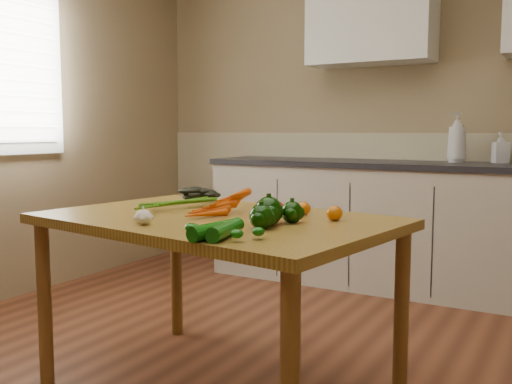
{
  "coord_description": "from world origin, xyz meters",
  "views": [
    {
      "loc": [
        1.28,
        -1.78,
        1.12
      ],
      "look_at": [
        0.02,
        0.42,
        0.84
      ],
      "focal_mm": 40.0,
      "sensor_mm": 36.0,
      "label": 1
    }
  ],
  "objects_px": {
    "table": "(216,236)",
    "carrot_bunch": "(208,204)",
    "tomato_a": "(276,208)",
    "soap_bottle_b": "(501,148)",
    "tomato_c": "(334,213)",
    "pepper_c": "(261,217)",
    "soap_bottle_a": "(457,138)",
    "zucchini_b": "(213,230)",
    "leafy_greens": "(203,191)",
    "garlic_bulb": "(143,217)",
    "pepper_b": "(292,212)",
    "zucchini_a": "(225,230)",
    "tomato_b": "(303,209)",
    "pepper_a": "(269,211)"
  },
  "relations": [
    {
      "from": "pepper_c",
      "to": "tomato_c",
      "type": "relative_size",
      "value": 1.36
    },
    {
      "from": "carrot_bunch",
      "to": "pepper_c",
      "type": "xyz_separation_m",
      "value": [
        0.4,
        -0.25,
        0.01
      ]
    },
    {
      "from": "zucchini_b",
      "to": "tomato_b",
      "type": "bearing_deg",
      "value": 86.28
    },
    {
      "from": "tomato_a",
      "to": "tomato_c",
      "type": "relative_size",
      "value": 1.07
    },
    {
      "from": "soap_bottle_a",
      "to": "tomato_a",
      "type": "xyz_separation_m",
      "value": [
        -0.34,
        -2.0,
        -0.27
      ]
    },
    {
      "from": "pepper_c",
      "to": "zucchini_b",
      "type": "bearing_deg",
      "value": -102.16
    },
    {
      "from": "tomato_b",
      "to": "carrot_bunch",
      "type": "bearing_deg",
      "value": -161.2
    },
    {
      "from": "table",
      "to": "carrot_bunch",
      "type": "bearing_deg",
      "value": 149.48
    },
    {
      "from": "pepper_b",
      "to": "zucchini_a",
      "type": "xyz_separation_m",
      "value": [
        -0.06,
        -0.38,
        -0.02
      ]
    },
    {
      "from": "garlic_bulb",
      "to": "pepper_c",
      "type": "height_order",
      "value": "pepper_c"
    },
    {
      "from": "pepper_c",
      "to": "pepper_a",
      "type": "bearing_deg",
      "value": 101.44
    },
    {
      "from": "leafy_greens",
      "to": "tomato_a",
      "type": "bearing_deg",
      "value": -24.33
    },
    {
      "from": "soap_bottle_a",
      "to": "zucchini_b",
      "type": "distance_m",
      "value": 2.57
    },
    {
      "from": "carrot_bunch",
      "to": "leafy_greens",
      "type": "distance_m",
      "value": 0.39
    },
    {
      "from": "table",
      "to": "pepper_c",
      "type": "relative_size",
      "value": 17.6
    },
    {
      "from": "soap_bottle_a",
      "to": "leafy_greens",
      "type": "bearing_deg",
      "value": -70.47
    },
    {
      "from": "pepper_b",
      "to": "zucchini_b",
      "type": "bearing_deg",
      "value": -101.64
    },
    {
      "from": "pepper_b",
      "to": "leafy_greens",
      "type": "bearing_deg",
      "value": 151.42
    },
    {
      "from": "table",
      "to": "zucchini_b",
      "type": "distance_m",
      "value": 0.5
    },
    {
      "from": "pepper_b",
      "to": "soap_bottle_b",
      "type": "bearing_deg",
      "value": 77.64
    },
    {
      "from": "leafy_greens",
      "to": "pepper_c",
      "type": "relative_size",
      "value": 2.32
    },
    {
      "from": "soap_bottle_a",
      "to": "tomato_c",
      "type": "xyz_separation_m",
      "value": [
        -0.09,
        -2.0,
        -0.27
      ]
    },
    {
      "from": "garlic_bulb",
      "to": "tomato_b",
      "type": "relative_size",
      "value": 1.07
    },
    {
      "from": "soap_bottle_b",
      "to": "pepper_c",
      "type": "relative_size",
      "value": 2.37
    },
    {
      "from": "table",
      "to": "leafy_greens",
      "type": "height_order",
      "value": "leafy_greens"
    },
    {
      "from": "carrot_bunch",
      "to": "tomato_a",
      "type": "relative_size",
      "value": 3.82
    },
    {
      "from": "pepper_c",
      "to": "tomato_b",
      "type": "distance_m",
      "value": 0.38
    },
    {
      "from": "zucchini_b",
      "to": "pepper_a",
      "type": "bearing_deg",
      "value": 84.4
    },
    {
      "from": "tomato_b",
      "to": "zucchini_b",
      "type": "bearing_deg",
      "value": -93.72
    },
    {
      "from": "carrot_bunch",
      "to": "pepper_a",
      "type": "distance_m",
      "value": 0.41
    },
    {
      "from": "soap_bottle_a",
      "to": "pepper_b",
      "type": "relative_size",
      "value": 4.08
    },
    {
      "from": "table",
      "to": "zucchini_b",
      "type": "relative_size",
      "value": 7.68
    },
    {
      "from": "soap_bottle_b",
      "to": "tomato_b",
      "type": "distance_m",
      "value": 2.07
    },
    {
      "from": "soap_bottle_a",
      "to": "soap_bottle_b",
      "type": "xyz_separation_m",
      "value": [
        0.27,
        0.06,
        -0.06
      ]
    },
    {
      "from": "garlic_bulb",
      "to": "pepper_c",
      "type": "distance_m",
      "value": 0.45
    },
    {
      "from": "garlic_bulb",
      "to": "pepper_c",
      "type": "bearing_deg",
      "value": 17.39
    },
    {
      "from": "pepper_c",
      "to": "zucchini_b",
      "type": "height_order",
      "value": "pepper_c"
    },
    {
      "from": "table",
      "to": "tomato_a",
      "type": "distance_m",
      "value": 0.28
    },
    {
      "from": "pepper_a",
      "to": "tomato_a",
      "type": "distance_m",
      "value": 0.23
    },
    {
      "from": "table",
      "to": "carrot_bunch",
      "type": "relative_size",
      "value": 5.83
    },
    {
      "from": "soap_bottle_a",
      "to": "carrot_bunch",
      "type": "height_order",
      "value": "soap_bottle_a"
    },
    {
      "from": "soap_bottle_b",
      "to": "pepper_c",
      "type": "distance_m",
      "value": 2.43
    },
    {
      "from": "pepper_a",
      "to": "tomato_b",
      "type": "xyz_separation_m",
      "value": [
        0.01,
        0.29,
        -0.02
      ]
    },
    {
      "from": "soap_bottle_a",
      "to": "soap_bottle_b",
      "type": "distance_m",
      "value": 0.29
    },
    {
      "from": "soap_bottle_b",
      "to": "leafy_greens",
      "type": "bearing_deg",
      "value": 30.36
    },
    {
      "from": "table",
      "to": "carrot_bunch",
      "type": "xyz_separation_m",
      "value": [
        -0.09,
        0.07,
        0.12
      ]
    },
    {
      "from": "garlic_bulb",
      "to": "pepper_c",
      "type": "xyz_separation_m",
      "value": [
        0.43,
        0.14,
        0.02
      ]
    },
    {
      "from": "garlic_bulb",
      "to": "tomato_c",
      "type": "relative_size",
      "value": 1.04
    },
    {
      "from": "soap_bottle_b",
      "to": "tomato_c",
      "type": "height_order",
      "value": "soap_bottle_b"
    },
    {
      "from": "zucchini_a",
      "to": "zucchini_b",
      "type": "xyz_separation_m",
      "value": [
        -0.03,
        -0.03,
        0.0
      ]
    }
  ]
}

